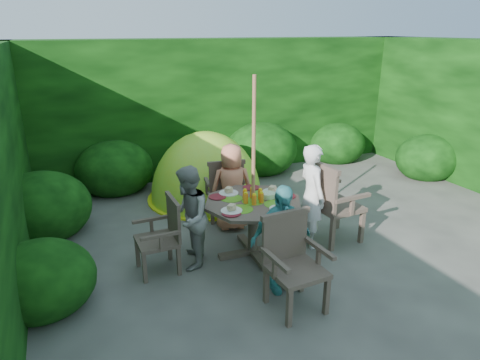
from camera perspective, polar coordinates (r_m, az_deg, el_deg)
name	(u,v)px	position (r m, az deg, el deg)	size (l,w,h in m)	color
ground	(333,252)	(5.61, 12.28, -9.38)	(60.00, 60.00, 0.00)	#44413C
hedge_enclosure	(285,133)	(6.22, 6.07, 6.22)	(9.00, 9.00, 2.50)	black
patio_table	(253,210)	(5.20, 1.78, -3.98)	(1.29, 1.29, 0.85)	#44352C
parasol_pole	(253,170)	(5.02, 1.80, 1.28)	(0.04, 0.04, 2.20)	#905A39
garden_chair_right	(331,201)	(5.67, 12.09, -2.82)	(0.60, 0.66, 1.04)	#44352C
garden_chair_left	(163,235)	(5.00, -10.27, -7.17)	(0.46, 0.51, 0.84)	#44352C
garden_chair_back	(225,188)	(6.20, -2.07, -1.12)	(0.62, 0.57, 0.91)	#44352C
garden_chair_front	(292,261)	(4.35, 7.00, -10.63)	(0.59, 0.53, 0.93)	#44352C
child_right	(312,196)	(5.49, 9.54, -2.09)	(0.49, 0.32, 1.34)	white
child_left	(188,218)	(4.98, -6.90, -5.05)	(0.60, 0.46, 1.23)	gray
child_back	(232,187)	(5.89, -1.11, -0.95)	(0.60, 0.39, 1.22)	#E3825E
child_front	(281,239)	(4.54, 5.47, -7.79)	(0.70, 0.29, 1.19)	#49A5AB
dome_tent	(207,197)	(7.19, -4.41, -2.34)	(2.18, 2.18, 2.23)	#B1DA2A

